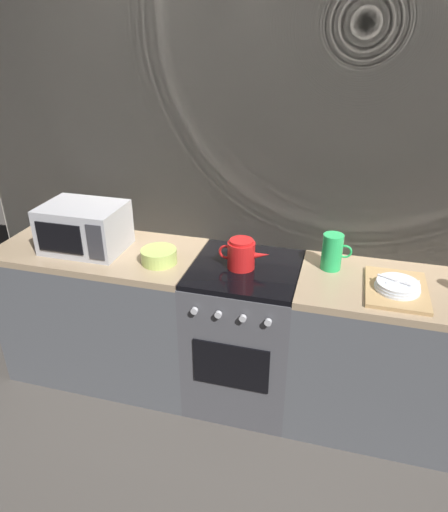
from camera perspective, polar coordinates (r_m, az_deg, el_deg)
ground_plane at (r=3.08m, az=2.27°, el=-16.26°), size 8.00×8.00×0.00m
back_wall at (r=2.72m, az=4.30°, el=7.36°), size 3.60×0.05×2.40m
counter_left at (r=3.08m, az=-14.20°, el=-6.59°), size 1.20×0.60×0.90m
stove_unit at (r=2.79m, az=2.43°, el=-9.52°), size 0.60×0.63×0.90m
counter_right at (r=2.78m, az=21.19°, el=-11.78°), size 1.20×0.60×0.90m
microwave at (r=2.82m, az=-16.78°, el=3.38°), size 0.46×0.35×0.27m
kettle at (r=2.51m, az=2.15°, el=0.24°), size 0.28×0.15×0.17m
mixing_bowl at (r=2.60m, az=-7.99°, el=-0.01°), size 0.20×0.20×0.08m
pitcher at (r=2.56m, az=13.16°, el=0.51°), size 0.16×0.11×0.20m
dish_pile at (r=2.46m, az=20.47°, el=-3.66°), size 0.30×0.40×0.07m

